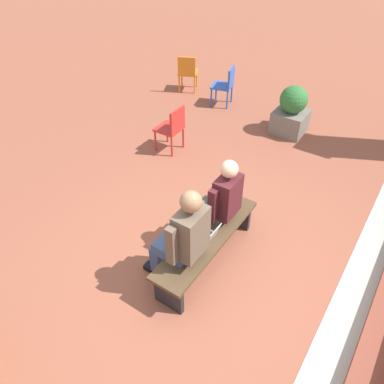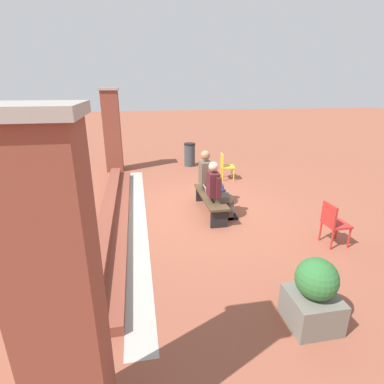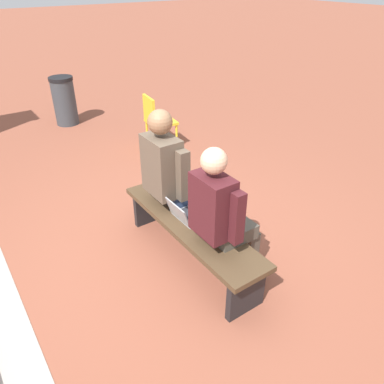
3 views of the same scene
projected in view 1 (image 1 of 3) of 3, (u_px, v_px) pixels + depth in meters
ground_plane at (208, 277)px, 4.61m from camera, size 60.00×60.00×0.00m
concrete_strip at (340, 329)px, 4.07m from camera, size 7.72×0.40×0.01m
bench at (207, 241)px, 4.60m from camera, size 1.80×0.44×0.45m
person_student at (219, 201)px, 4.63m from camera, size 0.55×0.69×1.35m
person_adult at (182, 237)px, 4.11m from camera, size 0.59×0.75×1.43m
laptop at (206, 237)px, 4.46m from camera, size 0.32×0.29×0.21m
plastic_chair_mid_courtyard at (226, 84)px, 8.00m from camera, size 0.51×0.51×0.84m
plastic_chair_near_bench_right at (172, 127)px, 6.56m from camera, size 0.43×0.43×0.84m
plastic_chair_foreground at (187, 71)px, 8.55m from camera, size 0.56×0.56×0.84m
planter at (292, 112)px, 7.10m from camera, size 0.60×0.60×0.94m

